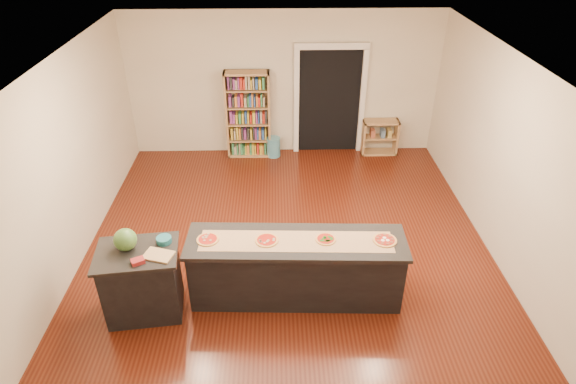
{
  "coord_description": "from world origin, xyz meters",
  "views": [
    {
      "loc": [
        -0.15,
        -5.49,
        4.53
      ],
      "look_at": [
        0.0,
        0.2,
        1.0
      ],
      "focal_mm": 30.0,
      "sensor_mm": 36.0,
      "label": 1
    }
  ],
  "objects_px": {
    "waste_bin": "(273,147)",
    "bookshelf": "(248,115)",
    "kitchen_island": "(296,268)",
    "side_counter": "(142,282)",
    "watermelon": "(125,240)",
    "low_shelf": "(380,137)"
  },
  "relations": [
    {
      "from": "side_counter",
      "to": "waste_bin",
      "type": "relative_size",
      "value": 2.42
    },
    {
      "from": "side_counter",
      "to": "bookshelf",
      "type": "xyz_separation_m",
      "value": [
        1.13,
        4.3,
        0.38
      ]
    },
    {
      "from": "low_shelf",
      "to": "watermelon",
      "type": "distance_m",
      "value": 5.8
    },
    {
      "from": "side_counter",
      "to": "low_shelf",
      "type": "xyz_separation_m",
      "value": [
        3.76,
        4.31,
        -0.12
      ]
    },
    {
      "from": "side_counter",
      "to": "bookshelf",
      "type": "bearing_deg",
      "value": 68.88
    },
    {
      "from": "waste_bin",
      "to": "low_shelf",
      "type": "bearing_deg",
      "value": 1.93
    },
    {
      "from": "low_shelf",
      "to": "watermelon",
      "type": "height_order",
      "value": "watermelon"
    },
    {
      "from": "watermelon",
      "to": "side_counter",
      "type": "bearing_deg",
      "value": -26.45
    },
    {
      "from": "kitchen_island",
      "to": "bookshelf",
      "type": "bearing_deg",
      "value": 103.09
    },
    {
      "from": "side_counter",
      "to": "bookshelf",
      "type": "distance_m",
      "value": 4.47
    },
    {
      "from": "bookshelf",
      "to": "kitchen_island",
      "type": "bearing_deg",
      "value": -79.26
    },
    {
      "from": "low_shelf",
      "to": "watermelon",
      "type": "xyz_separation_m",
      "value": [
        -3.88,
        -4.25,
        0.73
      ]
    },
    {
      "from": "low_shelf",
      "to": "watermelon",
      "type": "bearing_deg",
      "value": -132.38
    },
    {
      "from": "watermelon",
      "to": "bookshelf",
      "type": "bearing_deg",
      "value": 73.69
    },
    {
      "from": "bookshelf",
      "to": "watermelon",
      "type": "relative_size",
      "value": 6.37
    },
    {
      "from": "side_counter",
      "to": "watermelon",
      "type": "relative_size",
      "value": 3.55
    },
    {
      "from": "kitchen_island",
      "to": "waste_bin",
      "type": "xyz_separation_m",
      "value": [
        -0.29,
        4.0,
        -0.25
      ]
    },
    {
      "from": "bookshelf",
      "to": "watermelon",
      "type": "bearing_deg",
      "value": -106.31
    },
    {
      "from": "side_counter",
      "to": "low_shelf",
      "type": "height_order",
      "value": "side_counter"
    },
    {
      "from": "kitchen_island",
      "to": "bookshelf",
      "type": "relative_size",
      "value": 1.58
    },
    {
      "from": "waste_bin",
      "to": "bookshelf",
      "type": "bearing_deg",
      "value": 171.58
    },
    {
      "from": "side_counter",
      "to": "watermelon",
      "type": "xyz_separation_m",
      "value": [
        -0.12,
        0.06,
        0.61
      ]
    }
  ]
}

